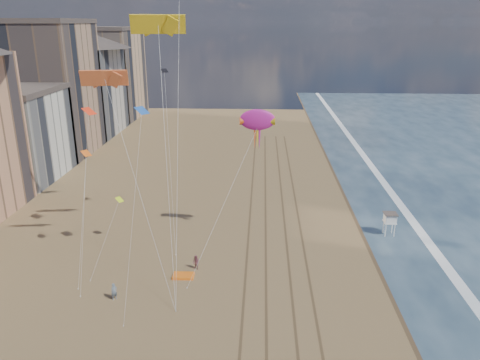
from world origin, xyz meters
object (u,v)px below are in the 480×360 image
at_px(grounded_kite, 183,276).
at_px(kite_flyer_a, 114,292).
at_px(lifeguard_stand, 390,218).
at_px(kite_flyer_b, 196,263).
at_px(show_kite, 257,120).

height_order(grounded_kite, kite_flyer_a, kite_flyer_a).
distance_m(grounded_kite, kite_flyer_a, 8.32).
bearing_deg(grounded_kite, lifeguard_stand, 25.13).
height_order(grounded_kite, kite_flyer_b, kite_flyer_b).
bearing_deg(kite_flyer_a, grounded_kite, -6.83).
xyz_separation_m(show_kite, kite_flyer_b, (-7.05, -7.80, -15.79)).
bearing_deg(show_kite, lifeguard_stand, 9.46).
height_order(lifeguard_stand, grounded_kite, lifeguard_stand).
distance_m(grounded_kite, show_kite, 20.88).
height_order(show_kite, kite_flyer_a, show_kite).
distance_m(show_kite, kite_flyer_b, 18.97).
bearing_deg(kite_flyer_a, kite_flyer_b, -2.94).
bearing_deg(kite_flyer_a, lifeguard_stand, -15.96).
distance_m(lifeguard_stand, kite_flyer_a, 37.83).
distance_m(lifeguard_stand, show_kite, 23.51).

